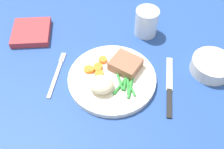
% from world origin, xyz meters
% --- Properties ---
extents(dining_table, '(1.20, 0.90, 0.02)m').
position_xyz_m(dining_table, '(0.00, 0.00, 0.01)').
color(dining_table, '#234793').
rests_on(dining_table, ground).
extents(dinner_plate, '(0.24, 0.24, 0.02)m').
position_xyz_m(dinner_plate, '(-0.02, 0.01, 0.03)').
color(dinner_plate, white).
rests_on(dinner_plate, dining_table).
extents(meat_portion, '(0.10, 0.10, 0.03)m').
position_xyz_m(meat_portion, '(0.01, 0.05, 0.05)').
color(meat_portion, '#936047').
rests_on(meat_portion, dinner_plate).
extents(mashed_potatoes, '(0.06, 0.06, 0.04)m').
position_xyz_m(mashed_potatoes, '(-0.04, -0.03, 0.05)').
color(mashed_potatoes, beige).
rests_on(mashed_potatoes, dinner_plate).
extents(carrot_slices, '(0.06, 0.08, 0.01)m').
position_xyz_m(carrot_slices, '(-0.07, 0.03, 0.04)').
color(carrot_slices, orange).
rests_on(carrot_slices, dinner_plate).
extents(green_beans, '(0.07, 0.10, 0.01)m').
position_xyz_m(green_beans, '(0.02, -0.01, 0.04)').
color(green_beans, '#2D8C38').
rests_on(green_beans, dinner_plate).
extents(fork, '(0.01, 0.17, 0.00)m').
position_xyz_m(fork, '(-0.18, 0.01, 0.02)').
color(fork, silver).
rests_on(fork, dining_table).
extents(knife, '(0.02, 0.20, 0.01)m').
position_xyz_m(knife, '(0.14, 0.01, 0.02)').
color(knife, black).
rests_on(knife, dining_table).
extents(water_glass, '(0.07, 0.07, 0.09)m').
position_xyz_m(water_glass, '(0.06, 0.22, 0.06)').
color(water_glass, silver).
rests_on(water_glass, dining_table).
extents(salad_bowl, '(0.12, 0.12, 0.04)m').
position_xyz_m(salad_bowl, '(0.26, 0.09, 0.04)').
color(salad_bowl, silver).
rests_on(salad_bowl, dining_table).
extents(napkin, '(0.14, 0.14, 0.02)m').
position_xyz_m(napkin, '(-0.30, 0.16, 0.03)').
color(napkin, '#B2383D').
rests_on(napkin, dining_table).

